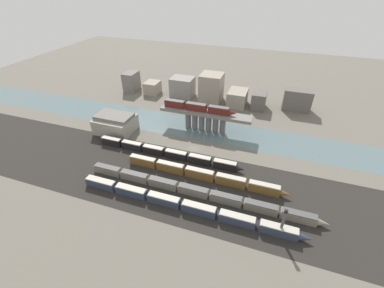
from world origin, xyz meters
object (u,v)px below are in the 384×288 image
object	(u,v)px
train_on_bridge	(199,107)
train_yard_near	(185,206)
train_yard_mid	(197,192)
train_yard_far	(202,174)
train_yard_outer	(167,153)
signal_tower	(283,223)
warehouse_building	(115,123)

from	to	relation	value
train_on_bridge	train_yard_near	world-z (taller)	train_on_bridge
train_on_bridge	train_yard_near	bearing A→B (deg)	-77.00
train_yard_mid	train_yard_near	bearing A→B (deg)	-103.06
train_yard_far	train_on_bridge	bearing A→B (deg)	110.01
train_yard_mid	train_yard_far	distance (m)	9.74
train_yard_outer	train_yard_mid	bearing A→B (deg)	-42.35
train_on_bridge	signal_tower	size ratio (longest dim) A/B	3.26
train_on_bridge	train_yard_outer	distance (m)	31.13
warehouse_building	train_on_bridge	bearing A→B (deg)	22.09
train_on_bridge	warehouse_building	distance (m)	44.47
train_yard_near	train_yard_outer	distance (m)	32.71
train_on_bridge	warehouse_building	bearing A→B (deg)	-157.91
train_yard_mid	warehouse_building	world-z (taller)	warehouse_building
train_on_bridge	train_yard_mid	bearing A→B (deg)	-72.82
train_yard_near	train_yard_mid	size ratio (longest dim) A/B	0.92
train_on_bridge	train_yard_near	distance (m)	57.91
train_yard_near	train_yard_far	xyz separation A→B (m)	(0.94, 17.72, 0.27)
signal_tower	train_yard_mid	bearing A→B (deg)	164.96
train_yard_far	warehouse_building	size ratio (longest dim) A/B	3.59
train_yard_mid	signal_tower	xyz separation A→B (m)	(30.71, -8.25, 4.10)
train_yard_near	signal_tower	size ratio (longest dim) A/B	7.14
train_yard_near	train_yard_mid	distance (m)	8.25
train_yard_outer	train_on_bridge	bearing A→B (deg)	78.25
train_on_bridge	train_yard_outer	size ratio (longest dim) A/B	0.55
signal_tower	train_yard_far	bearing A→B (deg)	150.45
train_yard_mid	signal_tower	size ratio (longest dim) A/B	7.80
warehouse_building	train_yard_outer	bearing A→B (deg)	-19.39
train_yard_far	signal_tower	bearing A→B (deg)	-29.55
train_on_bridge	train_yard_outer	bearing A→B (deg)	-101.75
train_yard_mid	warehouse_building	distance (m)	63.33
train_yard_mid	train_yard_outer	distance (m)	27.88
train_yard_far	train_yard_outer	xyz separation A→B (m)	(-19.68, 9.09, -0.14)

